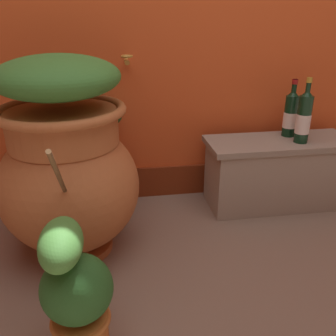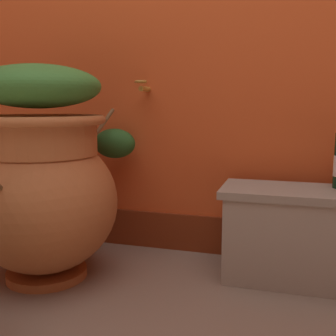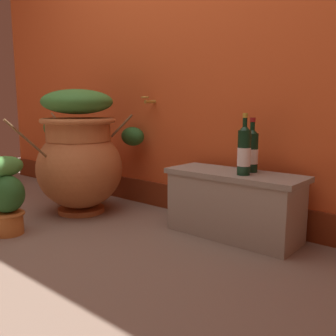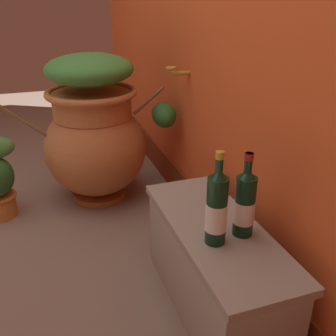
{
  "view_description": "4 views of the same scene",
  "coord_description": "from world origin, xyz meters",
  "px_view_note": "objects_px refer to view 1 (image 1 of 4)",
  "views": [
    {
      "loc": [
        -0.31,
        -0.79,
        0.98
      ],
      "look_at": [
        -0.06,
        0.75,
        0.32
      ],
      "focal_mm": 38.7,
      "sensor_mm": 36.0,
      "label": 1
    },
    {
      "loc": [
        0.43,
        -0.75,
        0.7
      ],
      "look_at": [
        -0.06,
        0.88,
        0.43
      ],
      "focal_mm": 44.06,
      "sensor_mm": 36.0,
      "label": 2
    },
    {
      "loc": [
        1.6,
        -0.89,
        0.73
      ],
      "look_at": [
        0.1,
        0.87,
        0.35
      ],
      "focal_mm": 39.58,
      "sensor_mm": 36.0,
      "label": 3
    },
    {
      "loc": [
        1.61,
        0.35,
        1.14
      ],
      "look_at": [
        0.08,
        0.88,
        0.4
      ],
      "focal_mm": 41.15,
      "sensor_mm": 36.0,
      "label": 4
    }
  ],
  "objects_px": {
    "terracotta_urn": "(67,165)",
    "potted_shrub": "(79,302)",
    "wine_bottle_left": "(291,113)",
    "wine_bottle_middle": "(304,117)"
  },
  "relations": [
    {
      "from": "terracotta_urn",
      "to": "wine_bottle_middle",
      "type": "bearing_deg",
      "value": 10.88
    },
    {
      "from": "wine_bottle_left",
      "to": "wine_bottle_middle",
      "type": "relative_size",
      "value": 0.92
    },
    {
      "from": "wine_bottle_middle",
      "to": "potted_shrub",
      "type": "relative_size",
      "value": 0.94
    },
    {
      "from": "terracotta_urn",
      "to": "potted_shrub",
      "type": "distance_m",
      "value": 0.6
    },
    {
      "from": "terracotta_urn",
      "to": "wine_bottle_left",
      "type": "relative_size",
      "value": 3.6
    },
    {
      "from": "wine_bottle_left",
      "to": "terracotta_urn",
      "type": "bearing_deg",
      "value": -163.69
    },
    {
      "from": "wine_bottle_left",
      "to": "wine_bottle_middle",
      "type": "xyz_separation_m",
      "value": [
        0.01,
        -0.11,
        0.01
      ]
    },
    {
      "from": "wine_bottle_left",
      "to": "potted_shrub",
      "type": "height_order",
      "value": "wine_bottle_left"
    },
    {
      "from": "terracotta_urn",
      "to": "wine_bottle_middle",
      "type": "distance_m",
      "value": 1.17
    },
    {
      "from": "potted_shrub",
      "to": "wine_bottle_middle",
      "type": "bearing_deg",
      "value": 35.52
    }
  ]
}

